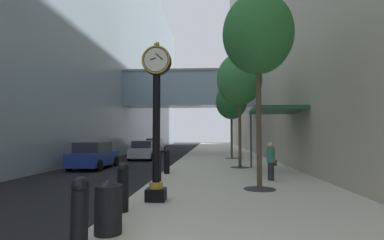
{
  "coord_description": "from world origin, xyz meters",
  "views": [
    {
      "loc": [
        2.48,
        -2.15,
        2.01
      ],
      "look_at": [
        1.07,
        20.04,
        3.15
      ],
      "focal_mm": 28.14,
      "sensor_mm": 36.0,
      "label": 1
    }
  ],
  "objects": [
    {
      "name": "street_tree_near",
      "position": [
        4.15,
        8.5,
        5.59
      ],
      "size": [
        2.5,
        2.5,
        6.92
      ],
      "color": "#333335",
      "rests_on": "sidewalk_right"
    },
    {
      "name": "ground_plane",
      "position": [
        0.0,
        27.0,
        0.0
      ],
      "size": [
        110.0,
        110.0,
        0.0
      ],
      "primitive_type": "plane",
      "color": "black",
      "rests_on": "ground"
    },
    {
      "name": "building_block_left",
      "position": [
        -10.95,
        29.99,
        12.79
      ],
      "size": [
        22.96,
        80.0,
        25.69
      ],
      "color": "#93A8B7",
      "rests_on": "ground"
    },
    {
      "name": "bollard_fifth",
      "position": [
        0.31,
        12.51,
        0.76
      ],
      "size": [
        0.29,
        0.29,
        1.19
      ],
      "color": "black",
      "rests_on": "sidewalk_right"
    },
    {
      "name": "street_clock",
      "position": [
        0.9,
        6.46,
        2.68
      ],
      "size": [
        0.84,
        0.55,
        4.62
      ],
      "color": "black",
      "rests_on": "sidewalk_right"
    },
    {
      "name": "street_tree_mid_near",
      "position": [
        4.15,
        15.55,
        5.29
      ],
      "size": [
        2.66,
        2.66,
        6.71
      ],
      "color": "#333335",
      "rests_on": "sidewalk_right"
    },
    {
      "name": "pedestrian_walking",
      "position": [
        4.97,
        10.65,
        0.96
      ],
      "size": [
        0.52,
        0.49,
        1.58
      ],
      "color": "#23232D",
      "rests_on": "sidewalk_right"
    },
    {
      "name": "bollard_nearest",
      "position": [
        0.31,
        2.75,
        0.76
      ],
      "size": [
        0.29,
        0.29,
        1.19
      ],
      "color": "black",
      "rests_on": "sidewalk_right"
    },
    {
      "name": "sidewalk_right",
      "position": [
        3.55,
        30.0,
        0.07
      ],
      "size": [
        7.11,
        80.0,
        0.14
      ],
      "primitive_type": "cube",
      "color": "beige",
      "rests_on": "ground"
    },
    {
      "name": "storefront_awning",
      "position": [
        5.87,
        13.93,
        3.28
      ],
      "size": [
        2.4,
        3.6,
        3.3
      ],
      "color": "#235138",
      "rests_on": "sidewalk_right"
    },
    {
      "name": "bollard_second",
      "position": [
        0.31,
        5.19,
        0.76
      ],
      "size": [
        0.29,
        0.29,
        1.19
      ],
      "color": "black",
      "rests_on": "sidewalk_right"
    },
    {
      "name": "car_silver_near",
      "position": [
        -3.07,
        22.92,
        0.77
      ],
      "size": [
        2.05,
        4.71,
        1.56
      ],
      "color": "#B7BABF",
      "rests_on": "ground"
    },
    {
      "name": "trash_bin",
      "position": [
        0.52,
        3.54,
        0.68
      ],
      "size": [
        0.53,
        0.53,
        1.05
      ],
      "color": "black",
      "rests_on": "sidewalk_right"
    },
    {
      "name": "car_blue_mid",
      "position": [
        -4.64,
        15.79,
        0.78
      ],
      "size": [
        1.97,
        4.32,
        1.6
      ],
      "color": "navy",
      "rests_on": "ground"
    },
    {
      "name": "bollard_fourth",
      "position": [
        0.31,
        10.07,
        0.76
      ],
      "size": [
        0.29,
        0.29,
        1.19
      ],
      "color": "black",
      "rests_on": "sidewalk_right"
    },
    {
      "name": "street_tree_mid_far",
      "position": [
        4.15,
        22.6,
        4.79
      ],
      "size": [
        2.58,
        2.58,
        6.15
      ],
      "color": "#333335",
      "rests_on": "sidewalk_right"
    },
    {
      "name": "car_white_far",
      "position": [
        -4.14,
        33.05,
        0.8
      ],
      "size": [
        1.97,
        4.26,
        1.64
      ],
      "color": "silver",
      "rests_on": "ground"
    }
  ]
}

